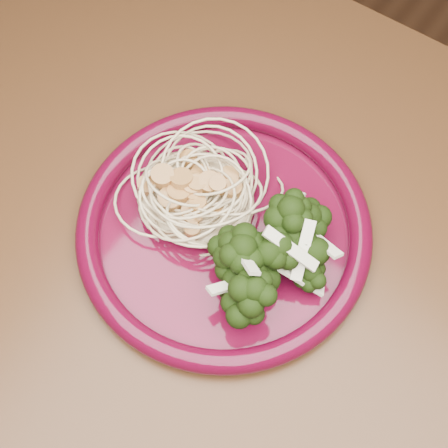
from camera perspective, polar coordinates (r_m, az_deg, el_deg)
name	(u,v)px	position (r m, az deg, el deg)	size (l,w,h in m)	color
dining_table	(126,256)	(0.72, -8.97, -2.90)	(1.20, 0.80, 0.75)	#472814
dinner_plate	(224,228)	(0.61, 0.00, -0.41)	(0.35, 0.35, 0.02)	#49071C
spaghetti_pile	(195,193)	(0.62, -2.66, 2.86)	(0.12, 0.11, 0.03)	#CCBA91
scallop_cluster	(194,175)	(0.59, -2.79, 4.46)	(0.11, 0.11, 0.04)	#B88141
broccoli_pile	(262,259)	(0.57, 3.51, -3.18)	(0.09, 0.15, 0.05)	black
onion_garnish	(264,243)	(0.54, 3.69, -1.79)	(0.06, 0.10, 0.06)	beige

